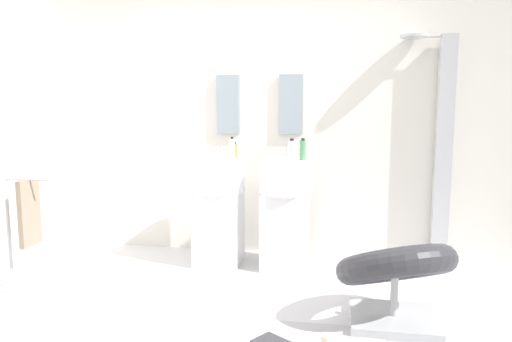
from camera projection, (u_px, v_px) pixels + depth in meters
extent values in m
cube|color=silver|center=(220.00, 325.00, 3.17)|extent=(4.80, 3.60, 0.04)
cube|color=silver|center=(260.00, 120.00, 4.60)|extent=(4.80, 0.10, 2.60)
cube|color=white|center=(219.00, 227.00, 4.32)|extent=(0.40, 0.40, 0.67)
cylinder|color=white|center=(218.00, 175.00, 4.25)|extent=(0.47, 0.47, 0.30)
cylinder|color=#B7BABF|center=(222.00, 151.00, 4.35)|extent=(0.02, 0.02, 0.10)
cube|color=white|center=(285.00, 230.00, 4.22)|extent=(0.40, 0.40, 0.67)
cylinder|color=white|center=(285.00, 176.00, 4.15)|extent=(0.47, 0.47, 0.30)
cylinder|color=#B7BABF|center=(287.00, 152.00, 4.25)|extent=(0.02, 0.02, 0.10)
cube|color=#8C9EA8|center=(228.00, 104.00, 4.56)|extent=(0.22, 0.03, 0.56)
cube|color=#8C9EA8|center=(291.00, 104.00, 4.46)|extent=(0.22, 0.03, 0.56)
cube|color=#B7BABF|center=(443.00, 152.00, 4.23)|extent=(0.14, 0.08, 2.05)
cylinder|color=#B7BABF|center=(432.00, 36.00, 4.11)|extent=(0.30, 0.02, 0.02)
cylinder|color=#B7BABF|center=(414.00, 36.00, 4.10)|extent=(0.24, 0.24, 0.02)
cube|color=#B7BABF|center=(393.00, 319.00, 3.14)|extent=(0.56, 0.50, 0.06)
cylinder|color=#B7BABF|center=(394.00, 295.00, 3.12)|extent=(0.05, 0.05, 0.34)
torus|color=#333338|center=(395.00, 266.00, 3.09)|extent=(1.05, 1.05, 0.49)
cylinder|color=#B7BABF|center=(9.00, 235.00, 3.56)|extent=(0.03, 0.03, 0.95)
cylinder|color=#B7BABF|center=(27.00, 179.00, 3.47)|extent=(0.36, 0.02, 0.02)
cube|color=gray|center=(29.00, 213.00, 3.51)|extent=(0.04, 0.22, 0.50)
cylinder|color=#C68C38|center=(234.00, 151.00, 4.21)|extent=(0.06, 0.06, 0.13)
cylinder|color=black|center=(234.00, 143.00, 4.20)|extent=(0.03, 0.03, 0.02)
cylinder|color=silver|center=(292.00, 151.00, 4.00)|extent=(0.06, 0.06, 0.17)
cylinder|color=black|center=(292.00, 140.00, 3.99)|extent=(0.03, 0.03, 0.02)
cylinder|color=white|center=(232.00, 149.00, 4.11)|extent=(0.04, 0.04, 0.18)
cylinder|color=black|center=(232.00, 138.00, 4.09)|extent=(0.02, 0.02, 0.02)
cylinder|color=#59996B|center=(303.00, 150.00, 4.08)|extent=(0.06, 0.06, 0.17)
cylinder|color=black|center=(303.00, 139.00, 4.07)|extent=(0.03, 0.03, 0.02)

